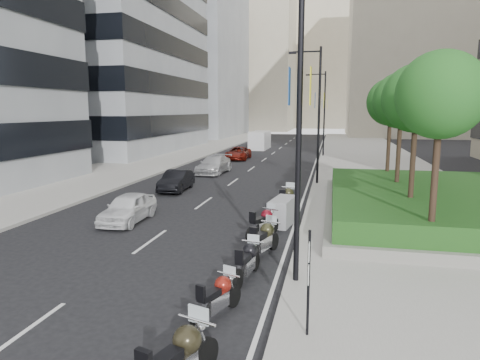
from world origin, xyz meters
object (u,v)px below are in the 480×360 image
(car_d, at_px, (238,153))
(car_c, at_px, (214,165))
(lamp_post_0, at_px, (294,107))
(motorcycle_4, at_px, (263,223))
(motorcycle_3, at_px, (264,239))
(motorcycle_6, at_px, (287,200))
(car_b, at_px, (176,181))
(delivery_van, at_px, (259,141))
(lamp_post_1, at_px, (317,109))
(parking_sign, at_px, (309,277))
(lamp_post_2, at_px, (323,109))
(car_a, at_px, (128,208))
(motorcycle_5, at_px, (283,212))
(motorcycle_2, at_px, (248,261))
(motorcycle_1, at_px, (218,297))

(car_d, bearing_deg, car_c, -89.87)
(lamp_post_0, relative_size, motorcycle_4, 4.40)
(motorcycle_3, relative_size, motorcycle_6, 0.90)
(car_b, bearing_deg, delivery_van, 86.41)
(lamp_post_0, distance_m, motorcycle_6, 9.76)
(lamp_post_1, bearing_deg, parking_sign, -88.12)
(car_c, xyz_separation_m, delivery_van, (-0.01, 21.82, 0.37))
(car_d, bearing_deg, lamp_post_2, 26.42)
(motorcycle_4, height_order, car_a, car_a)
(lamp_post_1, bearing_deg, car_b, -155.03)
(parking_sign, height_order, car_a, parking_sign)
(lamp_post_1, height_order, motorcycle_5, lamp_post_1)
(lamp_post_0, xyz_separation_m, lamp_post_1, (0.00, 17.00, 0.00))
(motorcycle_3, bearing_deg, car_a, 81.74)
(lamp_post_0, distance_m, lamp_post_2, 35.00)
(motorcycle_5, distance_m, car_d, 25.35)
(parking_sign, xyz_separation_m, car_b, (-9.01, 16.11, -0.82))
(parking_sign, xyz_separation_m, motorcycle_2, (-1.94, 3.13, -0.90))
(car_a, bearing_deg, motorcycle_6, 23.68)
(motorcycle_2, distance_m, motorcycle_4, 4.26)
(lamp_post_1, distance_m, car_d, 16.60)
(lamp_post_2, relative_size, parking_sign, 3.60)
(motorcycle_6, bearing_deg, motorcycle_4, -177.48)
(motorcycle_1, relative_size, car_c, 0.39)
(motorcycle_2, distance_m, delivery_van, 43.04)
(motorcycle_1, relative_size, motorcycle_3, 0.86)
(parking_sign, relative_size, motorcycle_6, 1.03)
(motorcycle_3, bearing_deg, car_b, 51.30)
(motorcycle_4, xyz_separation_m, delivery_van, (-6.60, 38.24, 0.48))
(parking_sign, height_order, motorcycle_2, parking_sign)
(motorcycle_3, distance_m, motorcycle_6, 6.41)
(delivery_van, bearing_deg, car_d, -90.13)
(parking_sign, relative_size, motorcycle_4, 1.22)
(parking_sign, height_order, car_b, parking_sign)
(motorcycle_1, distance_m, motorcycle_5, 8.81)
(motorcycle_4, relative_size, car_d, 0.44)
(lamp_post_2, distance_m, car_c, 16.91)
(lamp_post_0, xyz_separation_m, motorcycle_3, (-1.12, 2.24, -4.47))
(lamp_post_0, height_order, motorcycle_4, lamp_post_0)
(motorcycle_6, distance_m, car_a, 7.50)
(parking_sign, relative_size, motorcycle_5, 1.21)
(car_a, bearing_deg, lamp_post_1, 54.62)
(motorcycle_3, xyz_separation_m, motorcycle_6, (0.11, 6.41, 0.05))
(motorcycle_4, xyz_separation_m, car_c, (-6.59, 16.42, 0.11))
(parking_sign, height_order, motorcycle_5, parking_sign)
(lamp_post_2, height_order, car_c, lamp_post_2)
(car_c, bearing_deg, motorcycle_1, -71.39)
(motorcycle_2, bearing_deg, motorcycle_5, 5.12)
(motorcycle_1, bearing_deg, lamp_post_0, -12.11)
(motorcycle_3, height_order, motorcycle_4, motorcycle_3)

